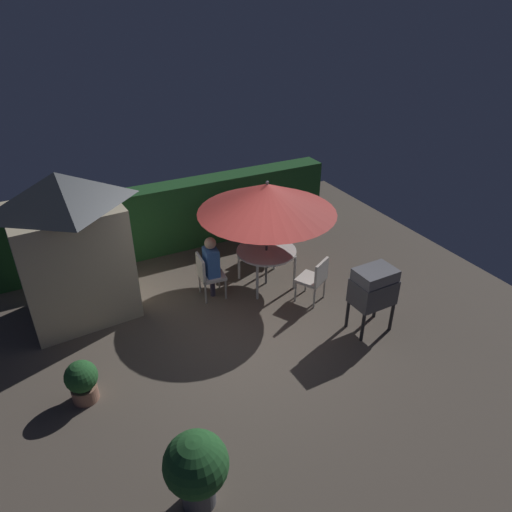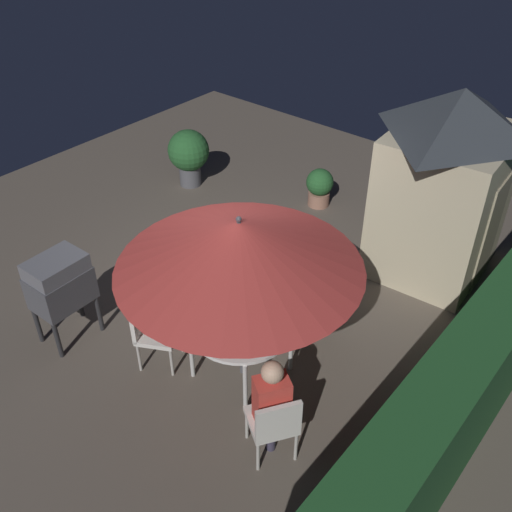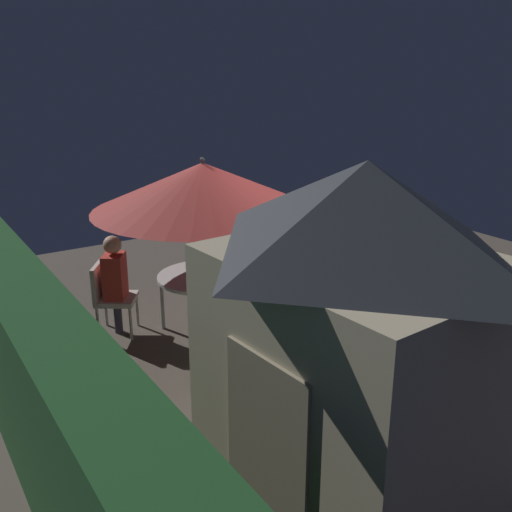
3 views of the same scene
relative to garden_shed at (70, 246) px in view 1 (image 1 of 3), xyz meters
The scene contains 13 objects.
ground_plane 3.29m from the garden_shed, 39.85° to the right, with size 11.00×11.00×0.00m, color brown.
hedge_backdrop 2.85m from the garden_shed, 34.66° to the left, with size 7.49×0.57×1.52m.
garden_shed is the anchor object (origin of this frame).
patio_table 3.57m from the garden_shed, 11.85° to the right, with size 1.17×1.17×0.77m.
patio_umbrella 3.55m from the garden_shed, 11.85° to the right, with size 2.61×2.61×2.19m.
bbq_grill 5.20m from the garden_shed, 32.85° to the right, with size 0.71×0.52×1.20m.
chair_near_shed 4.19m from the garden_shed, ahead, with size 0.64×0.64×0.90m.
chair_far_side 2.46m from the garden_shed, 15.65° to the right, with size 0.50×0.50×0.90m.
chair_toward_hedge 4.38m from the garden_shed, 22.87° to the right, with size 0.63×0.63×0.90m.
potted_plant_by_shed 2.48m from the garden_shed, 98.72° to the right, with size 0.46×0.46×0.67m.
potted_plant_by_grill 4.56m from the garden_shed, 82.89° to the right, with size 0.74×0.74×1.04m.
person_in_red 4.09m from the garden_shed, ahead, with size 0.42×0.39×1.26m.
person_in_blue 2.47m from the garden_shed, 15.26° to the right, with size 0.27×0.36×1.26m.
Camera 1 is at (-2.64, -5.76, 5.17)m, focal length 32.66 mm.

